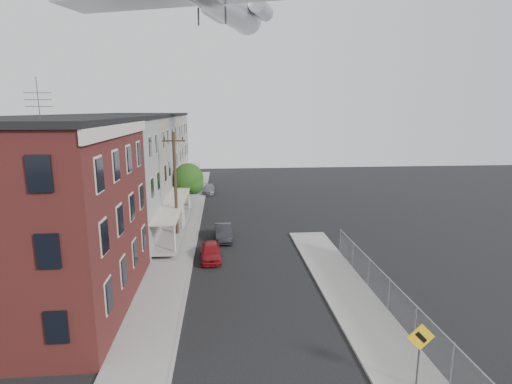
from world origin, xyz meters
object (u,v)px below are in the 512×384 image
(utility_pole, at_px, (175,186))
(car_near, at_px, (211,252))
(street_tree, at_px, (190,180))
(car_mid, at_px, (223,232))
(warning_sign, at_px, (420,346))
(car_far, at_px, (209,189))

(utility_pole, height_order, car_near, utility_pole)
(utility_pole, relative_size, street_tree, 1.73)
(car_near, height_order, car_mid, car_mid)
(warning_sign, height_order, utility_pole, utility_pole)
(warning_sign, distance_m, street_tree, 30.96)
(warning_sign, bearing_deg, utility_pole, 120.48)
(utility_pole, xyz_separation_m, car_near, (2.85, -4.51, -4.05))
(street_tree, bearing_deg, utility_pole, -91.89)
(car_far, bearing_deg, utility_pole, -94.84)
(utility_pole, distance_m, street_tree, 10.00)
(utility_pole, height_order, car_far, utility_pole)
(utility_pole, height_order, street_tree, utility_pole)
(street_tree, relative_size, car_far, 1.37)
(utility_pole, distance_m, car_far, 19.78)
(warning_sign, distance_m, utility_pole, 22.25)
(warning_sign, height_order, car_near, warning_sign)
(warning_sign, height_order, car_mid, warning_sign)
(warning_sign, relative_size, car_mid, 0.72)
(street_tree, distance_m, car_near, 14.93)
(utility_pole, relative_size, car_near, 2.47)
(car_mid, bearing_deg, street_tree, 106.28)
(warning_sign, xyz_separation_m, car_near, (-8.35, 14.51, -1.26))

